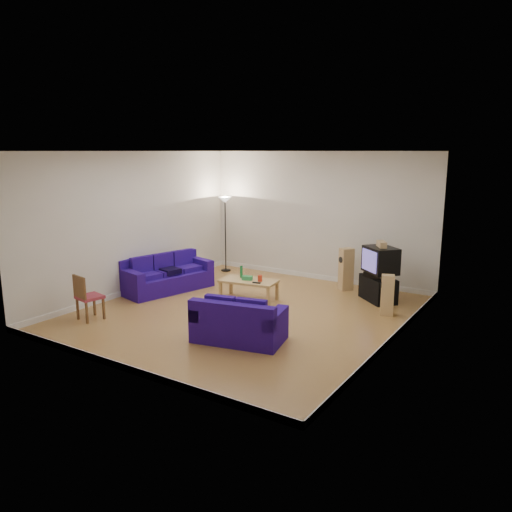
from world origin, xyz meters
The scene contains 16 objects.
room centered at (0.00, 0.00, 1.54)m, with size 6.01×6.51×3.21m.
sofa_three_seat centered at (-2.51, 0.39, 0.30)m, with size 1.37×2.25×0.81m.
sofa_loveseat centered at (0.76, -1.35, 0.29)m, with size 1.66×1.15×0.76m.
coffee_table centered at (-0.44, 0.79, 0.39)m, with size 1.31×0.80×0.45m.
bottle centered at (-0.69, 0.87, 0.58)m, with size 0.06×0.06×0.26m, color #197233.
tissue_box centered at (-0.46, 0.77, 0.49)m, with size 0.22×0.12×0.09m, color green.
red_canister centered at (-0.17, 0.82, 0.51)m, with size 0.10×0.10×0.14m, color red.
remote centered at (-0.15, 0.65, 0.46)m, with size 0.17×0.05×0.02m, color black.
tv_stand centered at (1.97, 2.24, 0.27)m, with size 0.87×0.48×0.53m, color black.
av_receiver centered at (1.96, 2.21, 0.59)m, with size 0.48×0.39×0.11m, color black.
television centered at (2.00, 2.20, 0.92)m, with size 0.89×0.87×0.56m.
centre_speaker centered at (2.01, 2.20, 1.27)m, with size 0.36×0.14×0.13m, color tan.
speaker_left centered at (1.03, 2.69, 0.50)m, with size 0.36×0.37×0.99m.
speaker_right centered at (2.45, 1.39, 0.41)m, with size 0.29×0.26×0.82m.
floor_lamp centered at (-2.45, 2.70, 1.66)m, with size 0.34×0.34×2.01m.
dining_chair centered at (-2.31, -2.02, 0.50)m, with size 0.50×0.50×0.90m.
Camera 1 is at (5.37, -7.98, 3.21)m, focal length 35.00 mm.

